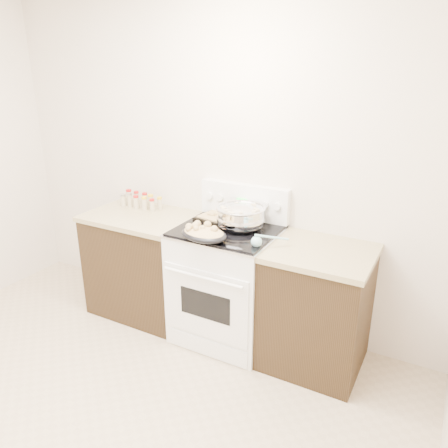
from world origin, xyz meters
The scene contains 11 objects.
ground_plane centered at (0.00, 0.00, -0.01)m, with size 4.00×3.50×0.02m, color #C2AD8C.
room_shell centered at (0.00, 0.00, 1.70)m, with size 4.10×3.60×2.75m.
counter_left centered at (-0.48, 1.43, 0.46)m, with size 0.93×0.67×0.92m.
counter_right centered at (1.08, 1.43, 0.46)m, with size 0.73×0.67×0.92m.
kitchen_range centered at (0.35, 1.42, 0.49)m, with size 0.78×0.73×1.22m.
mixing_bowl centered at (0.43, 1.49, 1.03)m, with size 0.44×0.44×0.22m.
roasting_pan centered at (0.30, 1.15, 0.99)m, with size 0.40×0.31×0.12m.
baking_sheet centered at (0.25, 1.59, 0.96)m, with size 0.49×0.38×0.06m.
wooden_spoon centered at (0.31, 1.17, 0.95)m, with size 0.07×0.29×0.04m.
blue_ladle centered at (0.69, 1.24, 0.98)m, with size 0.22×0.20×0.10m.
spice_jars centered at (-0.62, 1.59, 0.98)m, with size 0.40×0.15×0.13m.
Camera 1 is at (1.81, -1.31, 2.14)m, focal length 35.00 mm.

